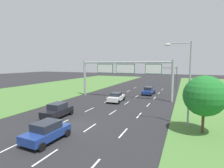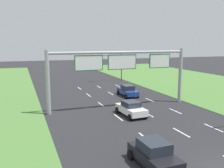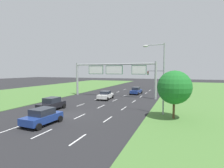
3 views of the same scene
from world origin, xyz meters
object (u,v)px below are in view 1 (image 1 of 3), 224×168
Objects in this scene: car_lead_silver at (57,110)px; roadside_tree_near at (204,96)px; car_near_red at (149,91)px; car_mid_lane at (116,97)px; sign_gantry at (125,71)px; street_lamp at (186,76)px; car_far_ahead at (46,131)px; traffic_light_mast at (169,73)px.

car_lead_silver is 0.76× the size of roadside_tree_near.
car_near_red is 0.84× the size of roadside_tree_near.
car_mid_lane is at bearing -109.76° from car_near_red.
roadside_tree_near is (8.48, -18.72, 2.69)m from car_near_red.
car_lead_silver is at bearing -104.37° from sign_gantry.
car_near_red reaches higher than car_mid_lane.
street_lamp reaches higher than car_mid_lane.
car_near_red is 0.52× the size of street_lamp.
car_lead_silver is 1.00× the size of car_far_ahead.
roadside_tree_near is (11.98, 6.68, 2.67)m from car_far_ahead.
street_lamp is at bearing 40.50° from car_far_ahead.
street_lamp is at bearing -40.73° from car_mid_lane.
street_lamp is at bearing 9.48° from car_lead_silver.
car_near_red is at bearing 84.64° from car_far_ahead.
sign_gantry reaches higher than car_lead_silver.
car_near_red is 1.10× the size of car_far_ahead.
car_lead_silver is 35.42m from traffic_light_mast.
car_near_red is 20.73m from roadside_tree_near.
sign_gantry is at bearing 131.34° from street_lamp.
car_far_ahead is 13.84m from street_lamp.
car_mid_lane is 0.79× the size of roadside_tree_near.
sign_gantry is at bearing -107.63° from traffic_light_mast.
sign_gantry is at bearing 132.19° from roadside_tree_near.
car_lead_silver is 14.74m from street_lamp.
street_lamp is (10.37, 8.11, 4.26)m from car_far_ahead.
sign_gantry is at bearing 74.59° from car_lead_silver.
roadside_tree_near is (1.61, -1.43, -1.59)m from street_lamp.
car_near_red is 19.09m from street_lamp.
car_near_red is at bearing -101.64° from traffic_light_mast.
roadside_tree_near is (11.85, -13.07, -1.47)m from sign_gantry.
sign_gantry is 15.50m from street_lamp.
sign_gantry is (0.31, 3.52, 4.18)m from car_mid_lane.
street_lamp reaches higher than traffic_light_mast.
traffic_light_mast is (6.38, 39.41, 3.05)m from car_far_ahead.
traffic_light_mast is 1.05× the size of roadside_tree_near.
car_mid_lane is 15.69m from roadside_tree_near.
traffic_light_mast is (6.56, 23.19, 3.09)m from car_mid_lane.
sign_gantry is at bearing 81.72° from car_mid_lane.
street_lamp reaches higher than sign_gantry.
car_near_red is 7.78m from sign_gantry.
roadside_tree_near is at bearing -41.30° from car_mid_lane.
traffic_light_mast is at bearing 72.37° from sign_gantry.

